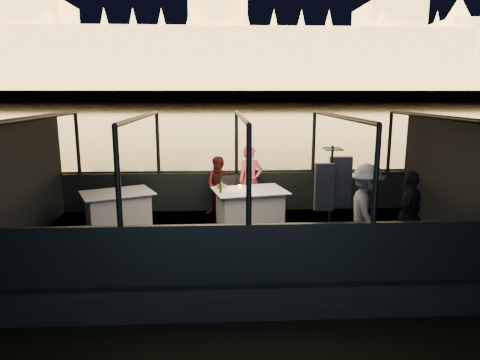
{
  "coord_description": "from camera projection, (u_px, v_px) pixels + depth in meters",
  "views": [
    {
      "loc": [
        -0.42,
        -7.8,
        3.23
      ],
      "look_at": [
        0.0,
        0.4,
        1.55
      ],
      "focal_mm": 32.0,
      "sensor_mm": 36.0,
      "label": 1
    }
  ],
  "objects": [
    {
      "name": "river_water",
      "position": [
        220.0,
        109.0,
        86.58
      ],
      "size": [
        500.0,
        500.0,
        0.0
      ],
      "primitive_type": "plane",
      "color": "black",
      "rests_on": "ground"
    },
    {
      "name": "boat_hull",
      "position": [
        241.0,
        262.0,
        8.3
      ],
      "size": [
        8.6,
        4.4,
        1.0
      ],
      "primitive_type": "cube",
      "color": "black",
      "rests_on": "river_water"
    },
    {
      "name": "boat_deck",
      "position": [
        241.0,
        239.0,
        8.21
      ],
      "size": [
        8.0,
        4.0,
        0.04
      ],
      "primitive_type": "cube",
      "color": "black",
      "rests_on": "boat_hull"
    },
    {
      "name": "gunwale_port",
      "position": [
        237.0,
        191.0,
        10.07
      ],
      "size": [
        8.0,
        0.08,
        0.9
      ],
      "primitive_type": "cube",
      "color": "black",
      "rests_on": "boat_deck"
    },
    {
      "name": "gunwale_starboard",
      "position": [
        249.0,
        254.0,
        6.16
      ],
      "size": [
        8.0,
        0.08,
        0.9
      ],
      "primitive_type": "cube",
      "color": "black",
      "rests_on": "boat_deck"
    },
    {
      "name": "cabin_glass_port",
      "position": [
        236.0,
        143.0,
        9.84
      ],
      "size": [
        8.0,
        0.02,
        1.4
      ],
      "primitive_type": null,
      "color": "#99B2B2",
      "rests_on": "gunwale_port"
    },
    {
      "name": "cabin_glass_starboard",
      "position": [
        249.0,
        176.0,
        5.92
      ],
      "size": [
        8.0,
        0.02,
        1.4
      ],
      "primitive_type": null,
      "color": "#99B2B2",
      "rests_on": "gunwale_starboard"
    },
    {
      "name": "cabin_roof_glass",
      "position": [
        241.0,
        117.0,
        7.74
      ],
      "size": [
        8.0,
        4.0,
        0.02
      ],
      "primitive_type": null,
      "color": "#99B2B2",
      "rests_on": "boat_deck"
    },
    {
      "name": "end_wall_fore",
      "position": [
        22.0,
        181.0,
        7.77
      ],
      "size": [
        0.02,
        4.0,
        2.3
      ],
      "primitive_type": null,
      "color": "black",
      "rests_on": "boat_deck"
    },
    {
      "name": "end_wall_aft",
      "position": [
        450.0,
        177.0,
        8.17
      ],
      "size": [
        0.02,
        4.0,
        2.3
      ],
      "primitive_type": null,
      "color": "black",
      "rests_on": "boat_deck"
    },
    {
      "name": "canopy_ribs",
      "position": [
        241.0,
        179.0,
        7.97
      ],
      "size": [
        8.0,
        4.0,
        2.3
      ],
      "primitive_type": null,
      "color": "black",
      "rests_on": "boat_deck"
    },
    {
      "name": "embankment",
      "position": [
        219.0,
        97.0,
        213.57
      ],
      "size": [
        400.0,
        140.0,
        6.0
      ],
      "primitive_type": "cube",
      "color": "#423D33",
      "rests_on": "ground"
    },
    {
      "name": "parliament_building",
      "position": [
        218.0,
        28.0,
        173.71
      ],
      "size": [
        220.0,
        32.0,
        60.0
      ],
      "primitive_type": null,
      "color": "#F2D18C",
      "rests_on": "embankment"
    },
    {
      "name": "dining_table_central",
      "position": [
        250.0,
        208.0,
        8.87
      ],
      "size": [
        1.63,
        1.32,
        0.77
      ],
      "primitive_type": "cube",
      "rotation": [
        0.0,
        0.0,
        0.2
      ],
      "color": "silver",
      "rests_on": "boat_deck"
    },
    {
      "name": "dining_table_aft",
      "position": [
        118.0,
        209.0,
        8.81
      ],
      "size": [
        1.68,
        1.49,
        0.74
      ],
      "primitive_type": "cube",
      "rotation": [
        0.0,
        0.0,
        0.43
      ],
      "color": "white",
      "rests_on": "boat_deck"
    },
    {
      "name": "chair_port_left",
      "position": [
        230.0,
        198.0,
        9.44
      ],
      "size": [
        0.55,
        0.55,
        0.91
      ],
      "primitive_type": "cube",
      "rotation": [
        0.0,
        0.0,
        0.37
      ],
      "color": "black",
      "rests_on": "boat_deck"
    },
    {
      "name": "chair_port_right",
      "position": [
        246.0,
        197.0,
        9.53
      ],
      "size": [
        0.5,
        0.5,
        0.88
      ],
      "primitive_type": "cube",
      "rotation": [
        0.0,
        0.0,
        0.25
      ],
      "color": "black",
      "rests_on": "boat_deck"
    },
    {
      "name": "coat_stand",
      "position": [
        330.0,
        209.0,
        6.85
      ],
      "size": [
        0.63,
        0.55,
        1.93
      ],
      "primitive_type": null,
      "rotation": [
        0.0,
        0.0,
        -0.26
      ],
      "color": "black",
      "rests_on": "boat_deck"
    },
    {
      "name": "person_woman_coral",
      "position": [
        250.0,
        182.0,
        9.63
      ],
      "size": [
        0.64,
        0.5,
        1.57
      ],
      "primitive_type": "imported",
      "rotation": [
        0.0,
        0.0,
        0.24
      ],
      "color": "#E75466",
      "rests_on": "boat_deck"
    },
    {
      "name": "person_man_maroon",
      "position": [
        220.0,
        183.0,
        9.58
      ],
      "size": [
        0.72,
        0.61,
        1.34
      ],
      "primitive_type": "imported",
      "rotation": [
        0.0,
        0.0,
        -0.18
      ],
      "color": "#421312",
      "rests_on": "boat_deck"
    },
    {
      "name": "passenger_stripe",
      "position": [
        366.0,
        208.0,
        7.1
      ],
      "size": [
        0.7,
        1.09,
        1.6
      ],
      "primitive_type": "imported",
      "rotation": [
        0.0,
        0.0,
        1.45
      ],
      "color": "white",
      "rests_on": "boat_deck"
    },
    {
      "name": "passenger_dark",
      "position": [
        410.0,
        209.0,
        7.04
      ],
      "size": [
        0.87,
        0.9,
        1.5
      ],
      "primitive_type": "imported",
      "rotation": [
        0.0,
        0.0,
        3.96
      ],
      "color": "black",
      "rests_on": "boat_deck"
    },
    {
      "name": "wine_bottle",
      "position": [
        221.0,
        185.0,
        8.53
      ],
      "size": [
        0.08,
        0.08,
        0.28
      ],
      "primitive_type": "cylinder",
      "rotation": [
        0.0,
        0.0,
        0.33
      ],
      "color": "#143718",
      "rests_on": "dining_table_central"
    },
    {
      "name": "bread_basket",
      "position": [
        222.0,
        187.0,
        8.93
      ],
      "size": [
        0.21,
        0.21,
        0.08
      ],
      "primitive_type": "cylinder",
      "rotation": [
        0.0,
        0.0,
        -0.1
      ],
      "color": "olive",
      "rests_on": "dining_table_central"
    },
    {
      "name": "amber_candle",
      "position": [
        240.0,
        187.0,
        8.9
      ],
      "size": [
        0.07,
        0.07,
        0.08
      ],
      "primitive_type": "cylinder",
      "rotation": [
        0.0,
        0.0,
        0.31
      ],
      "color": "#FFB33F",
      "rests_on": "dining_table_central"
    },
    {
      "name": "plate_near",
      "position": [
        260.0,
        191.0,
        8.69
      ],
      "size": [
        0.28,
        0.28,
        0.01
      ],
      "primitive_type": "cylinder",
      "rotation": [
        0.0,
        0.0,
        0.3
      ],
      "color": "white",
      "rests_on": "dining_table_central"
    },
    {
      "name": "plate_far",
      "position": [
        220.0,
        187.0,
        9.04
      ],
      "size": [
        0.27,
        0.27,
        0.01
      ],
      "primitive_type": "cylinder",
      "rotation": [
        0.0,
        0.0,
        -0.14
      ],
      "color": "white",
      "rests_on": "dining_table_central"
    },
    {
      "name": "wine_glass_white",
      "position": [
        221.0,
        188.0,
        8.59
      ],
      "size": [
        0.07,
        0.07,
        0.17
      ],
      "primitive_type": null,
      "rotation": [
        0.0,
        0.0,
        -0.25
      ],
      "color": "silver",
      "rests_on": "dining_table_central"
    },
    {
      "name": "wine_glass_red",
      "position": [
        247.0,
        184.0,
        8.97
      ],
      "size": [
        0.09,
        0.09,
        0.2
      ],
      "primitive_type": null,
      "rotation": [
        0.0,
        0.0,
        0.35
      ],
      "color": "white",
      "rests_on": "dining_table_central"
    }
  ]
}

